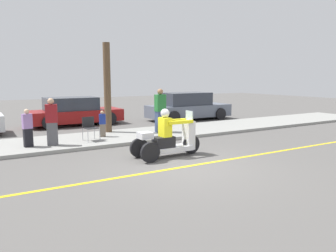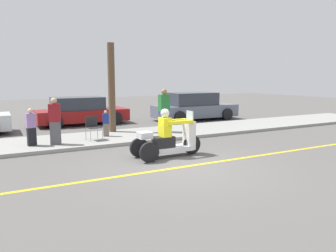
# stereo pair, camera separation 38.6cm
# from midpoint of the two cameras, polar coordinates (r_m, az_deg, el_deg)

# --- Properties ---
(ground_plane) EXTENTS (60.00, 60.00, 0.00)m
(ground_plane) POSITION_cam_midpoint_polar(r_m,az_deg,el_deg) (8.62, 4.19, -7.10)
(ground_plane) COLOR #565451
(lane_stripe) EXTENTS (24.00, 0.12, 0.01)m
(lane_stripe) POSITION_cam_midpoint_polar(r_m,az_deg,el_deg) (8.69, 4.97, -6.96)
(lane_stripe) COLOR gold
(lane_stripe) RESTS_ON ground
(sidewalk_strip) EXTENTS (28.00, 2.80, 0.12)m
(sidewalk_strip) POSITION_cam_midpoint_polar(r_m,az_deg,el_deg) (12.64, -7.02, -1.85)
(sidewalk_strip) COLOR gray
(sidewalk_strip) RESTS_ON ground
(motorcycle_trike) EXTENTS (2.16, 0.80, 1.42)m
(motorcycle_trike) POSITION_cam_midpoint_polar(r_m,az_deg,el_deg) (9.56, 1.21, -2.41)
(motorcycle_trike) COLOR black
(motorcycle_trike) RESTS_ON ground
(spectator_near_curb) EXTENTS (0.43, 0.28, 1.74)m
(spectator_near_curb) POSITION_cam_midpoint_polar(r_m,az_deg,el_deg) (13.13, 0.15, 2.58)
(spectator_near_curb) COLOR #38476B
(spectator_near_curb) RESTS_ON sidewalk_strip
(spectator_far_back) EXTENTS (0.31, 0.22, 1.21)m
(spectator_far_back) POSITION_cam_midpoint_polar(r_m,az_deg,el_deg) (11.33, -21.84, -0.29)
(spectator_far_back) COLOR black
(spectator_far_back) RESTS_ON sidewalk_strip
(spectator_mid_group) EXTENTS (0.26, 0.19, 0.97)m
(spectator_mid_group) POSITION_cam_midpoint_polar(r_m,az_deg,el_deg) (12.42, -9.89, 0.38)
(spectator_mid_group) COLOR #726656
(spectator_mid_group) RESTS_ON sidewalk_strip
(spectator_with_child) EXTENTS (0.41, 0.30, 1.54)m
(spectator_with_child) POSITION_cam_midpoint_polar(r_m,az_deg,el_deg) (11.26, -18.17, 0.65)
(spectator_with_child) COLOR #515156
(spectator_with_child) RESTS_ON sidewalk_strip
(folding_chair_curbside) EXTENTS (0.52, 0.52, 0.82)m
(folding_chair_curbside) POSITION_cam_midpoint_polar(r_m,az_deg,el_deg) (11.79, -12.06, 0.06)
(folding_chair_curbside) COLOR #A5A8AD
(folding_chair_curbside) RESTS_ON sidewalk_strip
(parked_car_lot_right) EXTENTS (4.35, 1.94, 1.36)m
(parked_car_lot_right) POSITION_cam_midpoint_polar(r_m,az_deg,el_deg) (16.60, -14.32, 2.47)
(parked_car_lot_right) COLOR maroon
(parked_car_lot_right) RESTS_ON ground
(parked_car_lot_center) EXTENTS (4.60, 1.98, 1.50)m
(parked_car_lot_center) POSITION_cam_midpoint_polar(r_m,az_deg,el_deg) (17.92, 5.17, 3.31)
(parked_car_lot_center) COLOR slate
(parked_car_lot_center) RESTS_ON ground
(tree_trunk) EXTENTS (0.28, 0.28, 3.54)m
(tree_trunk) POSITION_cam_midpoint_polar(r_m,az_deg,el_deg) (13.35, -8.98, 6.57)
(tree_trunk) COLOR brown
(tree_trunk) RESTS_ON sidewalk_strip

